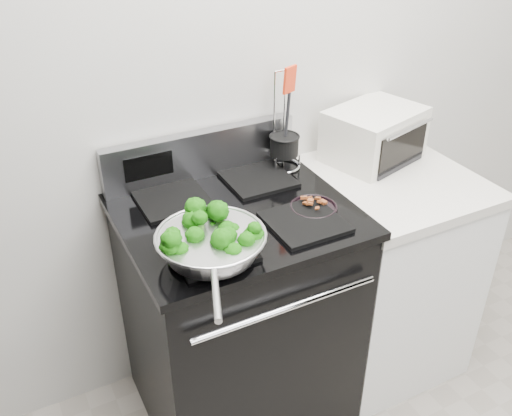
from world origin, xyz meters
TOP-DOWN VIEW (x-y plane):
  - back_wall at (0.00, 1.75)m, footprint 4.00×0.02m
  - gas_range at (-0.30, 1.41)m, footprint 0.79×0.69m
  - counter at (0.39, 1.41)m, footprint 0.62×0.68m
  - skillet at (-0.48, 1.21)m, footprint 0.34×0.52m
  - broccoli_pile at (-0.48, 1.21)m, footprint 0.27×0.27m
  - bacon_plate at (-0.05, 1.31)m, footprint 0.17×0.17m
  - utensil_holder at (0.01, 1.63)m, footprint 0.13×0.13m
  - toaster_oven at (0.41, 1.58)m, footprint 0.43×0.37m

SIDE VIEW (x-z plane):
  - counter at x=0.39m, z-range 0.00..0.92m
  - gas_range at x=-0.30m, z-range -0.08..1.05m
  - bacon_plate at x=-0.05m, z-range 0.95..0.99m
  - skillet at x=-0.48m, z-range 0.97..1.04m
  - utensil_holder at x=0.01m, z-range 0.82..1.23m
  - broccoli_pile at x=-0.48m, z-range 0.98..1.07m
  - toaster_oven at x=0.41m, z-range 0.92..1.13m
  - back_wall at x=0.00m, z-range 0.00..2.70m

